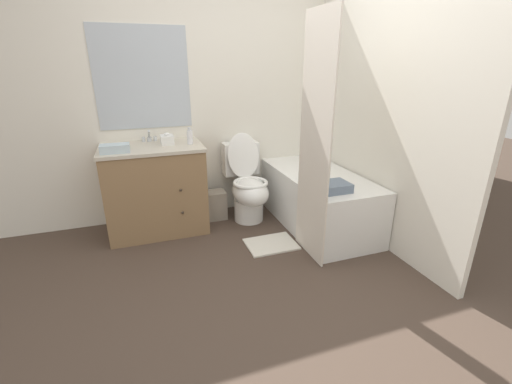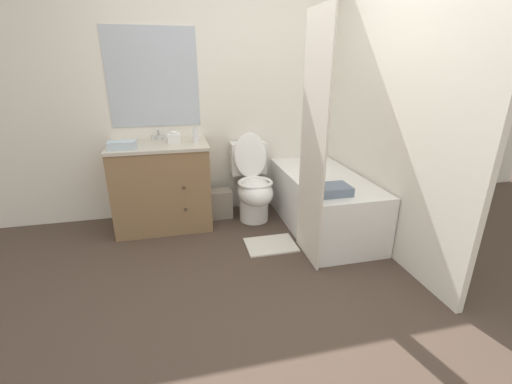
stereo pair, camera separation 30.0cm
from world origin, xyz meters
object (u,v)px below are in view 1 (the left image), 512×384
Objects in this scene: bathtub at (317,199)px; bath_mat at (271,244)px; soap_dispenser at (190,137)px; toilet at (247,186)px; tissue_box at (167,140)px; wastebasket at (215,205)px; bath_towel_folded at (331,187)px; sink_faucet at (149,138)px; vanity_cabinet at (156,188)px; hand_towel_folded at (115,148)px.

bathtub is 3.16× the size of bath_mat.
soap_dispenser is at bearing 162.16° from bathtub.
bath_mat is (0.58, -0.65, -0.91)m from soap_dispenser.
toilet is 6.06× the size of tissue_box.
bathtub is at bearing -26.94° from wastebasket.
bath_towel_folded is at bearing -60.30° from toilet.
bath_towel_folded is at bearing -38.48° from sink_faucet.
tissue_box is 0.33× the size of bath_mat.
bath_towel_folded is at bearing -36.78° from tissue_box.
soap_dispenser is (-0.56, 0.02, 0.55)m from toilet.
wastebasket is (-0.96, 0.49, -0.13)m from bathtub.
vanity_cabinet is 1.61m from bathtub.
tissue_box is (-0.44, -0.04, 0.74)m from wastebasket.
tissue_box reaches higher than bath_towel_folded.
bath_mat is at bearing -36.19° from vanity_cabinet.
vanity_cabinet reaches higher than bathtub.
toilet is at bearing -3.76° from vanity_cabinet.
tissue_box is at bearing 21.82° from hand_towel_folded.
toilet reaches higher than wastebasket.
tissue_box is at bearing 137.67° from bath_mat.
vanity_cabinet is 0.56m from hand_towel_folded.
vanity_cabinet is 3.84× the size of hand_towel_folded.
bathtub is 9.60× the size of tissue_box.
wastebasket is at bearing 159.04° from toilet.
sink_faucet is 1.09m from toilet.
sink_faucet is 0.10× the size of bathtub.
hand_towel_folded is at bearing -166.31° from wastebasket.
sink_faucet is at bearing 157.80° from bathtub.
sink_faucet is at bearing 90.00° from vanity_cabinet.
soap_dispenser is 0.35× the size of bath_mat.
sink_faucet is at bearing 145.23° from soap_dispenser.
bath_mat is at bearing -23.24° from hand_towel_folded.
hand_towel_folded is at bearing 156.29° from bath_towel_folded.
soap_dispenser is at bearing -156.06° from wastebasket.
hand_towel_folded is at bearing -175.64° from toilet.
wastebasket is 1.18m from hand_towel_folded.
bathtub is 1.97m from hand_towel_folded.
bath_mat is at bearing -156.50° from bathtub.
sink_faucet is 1.57m from bath_mat.
tissue_box is at bearing -175.41° from wastebasket.
sink_faucet is 0.95m from wastebasket.
hand_towel_folded reaches higher than bath_towel_folded.
bath_towel_folded is (1.24, -0.93, -0.31)m from tissue_box.
hand_towel_folded is 0.54× the size of bath_mat.
soap_dispenser is at bearing 177.81° from toilet.
bath_towel_folded reaches higher than bath_mat.
soap_dispenser reaches higher than wastebasket.
tissue_box reaches higher than bath_mat.
sink_faucet is 0.59× the size of hand_towel_folded.
soap_dispenser reaches higher than bath_towel_folded.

